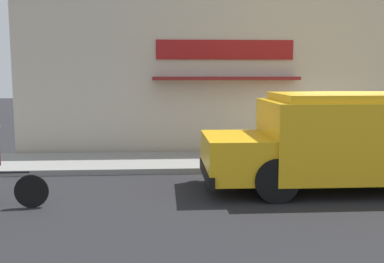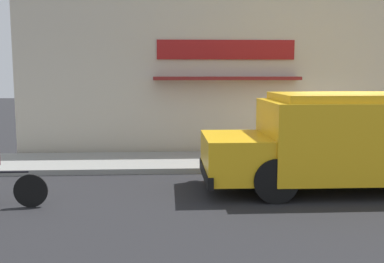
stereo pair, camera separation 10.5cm
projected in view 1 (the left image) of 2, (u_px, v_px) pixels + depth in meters
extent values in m
plane|color=#232326|center=(337.00, 172.00, 11.45)|extent=(70.00, 70.00, 0.00)
cube|color=gray|center=(320.00, 160.00, 12.65)|extent=(28.00, 2.44, 0.14)
cube|color=beige|center=(306.00, 71.00, 13.83)|extent=(17.71, 0.18, 5.17)
cube|color=maroon|center=(225.00, 50.00, 13.48)|extent=(4.15, 0.05, 0.58)
cube|color=maroon|center=(226.00, 78.00, 13.32)|extent=(4.36, 0.59, 0.10)
cube|color=yellow|center=(236.00, 156.00, 9.53)|extent=(1.32, 1.99, 0.89)
cube|color=black|center=(207.00, 173.00, 9.53)|extent=(0.13, 2.11, 0.24)
cube|color=red|center=(305.00, 127.00, 10.91)|extent=(0.03, 0.44, 0.44)
cylinder|color=black|center=(256.00, 162.00, 10.52)|extent=(0.88, 0.26, 0.88)
cylinder|color=black|center=(276.00, 180.00, 8.70)|extent=(0.88, 0.26, 0.88)
cylinder|color=black|center=(32.00, 191.00, 8.38)|extent=(0.63, 0.05, 0.63)
cylinder|color=black|center=(5.00, 173.00, 8.29)|extent=(0.87, 0.05, 0.04)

